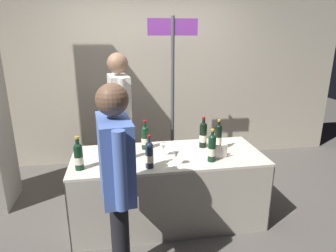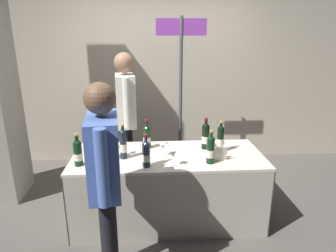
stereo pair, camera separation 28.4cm
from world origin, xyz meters
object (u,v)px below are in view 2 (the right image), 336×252
tasting_table (168,174)px  booth_signpost (181,79)px  wine_glass_mid (107,139)px  flower_vase (107,147)px  wine_glass_near_taster (173,154)px  taster_foreground_right (105,171)px  display_bottle_0 (123,144)px  wine_glass_near_vendor (163,147)px  featured_wine_bottle (78,152)px  vendor_presenter (126,111)px

tasting_table → booth_signpost: (0.22, 0.95, 0.83)m
wine_glass_mid → flower_vase: (0.03, -0.27, 0.01)m
wine_glass_near_taster → taster_foreground_right: taster_foreground_right is taller
wine_glass_mid → tasting_table: bearing=-16.9°
wine_glass_near_taster → flower_vase: flower_vase is taller
booth_signpost → display_bottle_0: bearing=-122.9°
taster_foreground_right → booth_signpost: booth_signpost is taller
display_bottle_0 → wine_glass_near_vendor: size_ratio=2.74×
tasting_table → booth_signpost: bearing=76.9°
wine_glass_mid → flower_vase: bearing=-83.5°
tasting_table → booth_signpost: 1.28m
wine_glass_near_taster → booth_signpost: (0.19, 1.22, 0.50)m
tasting_table → wine_glass_mid: wine_glass_mid is taller
featured_wine_bottle → flower_vase: 0.27m
display_bottle_0 → taster_foreground_right: size_ratio=0.22×
vendor_presenter → taster_foreground_right: 1.46m
wine_glass_near_vendor → wine_glass_near_taster: bearing=-72.0°
tasting_table → vendor_presenter: bearing=124.2°
featured_wine_bottle → wine_glass_near_taster: featured_wine_bottle is taller
featured_wine_bottle → booth_signpost: booth_signpost is taller
flower_vase → taster_foreground_right: 0.72m
display_bottle_0 → tasting_table: bearing=7.8°
wine_glass_near_vendor → display_bottle_0: bearing=-175.0°
wine_glass_near_vendor → flower_vase: flower_vase is taller
display_bottle_0 → flower_vase: 0.16m
tasting_table → wine_glass_near_vendor: size_ratio=15.04×
display_bottle_0 → taster_foreground_right: bearing=-95.3°
featured_wine_bottle → vendor_presenter: 0.96m
wine_glass_near_taster → wine_glass_near_vendor: bearing=108.0°
wine_glass_near_taster → taster_foreground_right: 0.75m
wine_glass_near_vendor → flower_vase: size_ratio=0.33×
display_bottle_0 → wine_glass_near_taster: bearing=-24.4°
vendor_presenter → tasting_table: bearing=26.9°
featured_wine_bottle → wine_glass_near_taster: 0.86m
wine_glass_mid → wine_glass_near_taster: size_ratio=0.99×
featured_wine_bottle → flower_vase: flower_vase is taller
taster_foreground_right → display_bottle_0: bearing=-11.7°
flower_vase → taster_foreground_right: taster_foreground_right is taller
display_bottle_0 → booth_signpost: 1.29m
wine_glass_mid → taster_foreground_right: taster_foreground_right is taller
wine_glass_mid → vendor_presenter: (0.17, 0.48, 0.18)m
tasting_table → flower_vase: 0.68m
display_bottle_0 → featured_wine_bottle: bearing=-160.8°
wine_glass_near_vendor → taster_foreground_right: (-0.45, -0.76, 0.13)m
tasting_table → taster_foreground_right: 1.03m
tasting_table → display_bottle_0: bearing=-172.2°
flower_vase → wine_glass_mid: bearing=96.5°
tasting_table → vendor_presenter: vendor_presenter is taller
wine_glass_near_vendor → wine_glass_near_taster: (0.08, -0.24, 0.02)m
display_bottle_0 → vendor_presenter: size_ratio=0.20×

